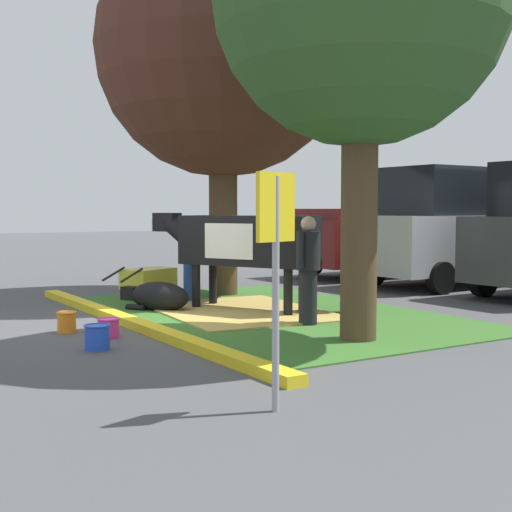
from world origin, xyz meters
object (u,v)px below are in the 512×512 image
at_px(parking_sign, 276,243).
at_px(pickup_truck_maroon, 394,230).
at_px(person_handler, 191,256).
at_px(bucket_blue, 97,337).
at_px(suv_black, 455,227).
at_px(cow_holstein, 243,241).
at_px(calf_lying, 158,296).
at_px(person_visitor_near, 355,258).
at_px(wheelbarrow, 149,279).
at_px(shade_tree_left, 223,51).
at_px(bucket_orange, 67,322).
at_px(person_visitor_far, 308,267).
at_px(bucket_pink, 109,327).

distance_m(parking_sign, pickup_truck_maroon, 12.50).
bearing_deg(pickup_truck_maroon, person_handler, -73.08).
distance_m(parking_sign, bucket_blue, 3.48).
height_order(person_handler, suv_black, suv_black).
distance_m(cow_holstein, suv_black, 5.94).
distance_m(calf_lying, pickup_truck_maroon, 8.17).
xyz_separation_m(person_handler, pickup_truck_maroon, (-2.05, 6.72, 0.29)).
bearing_deg(cow_holstein, person_visitor_near, 49.46).
height_order(cow_holstein, suv_black, suv_black).
relative_size(parking_sign, suv_black, 0.42).
bearing_deg(wheelbarrow, parking_sign, -15.31).
bearing_deg(calf_lying, bucket_blue, -36.87).
bearing_deg(shade_tree_left, cow_holstein, -20.78).
relative_size(person_handler, bucket_orange, 5.48).
bearing_deg(cow_holstein, bucket_blue, -59.33).
distance_m(parking_sign, suv_black, 10.43).
bearing_deg(bucket_orange, pickup_truck_maroon, 112.37).
distance_m(shade_tree_left, calf_lying, 4.98).
bearing_deg(bucket_blue, bucket_orange, 178.21).
height_order(person_visitor_far, bucket_pink, person_visitor_far).
xyz_separation_m(person_visitor_near, bucket_blue, (0.66, -4.45, -0.73)).
xyz_separation_m(cow_holstein, suv_black, (-0.89, 5.87, 0.14)).
bearing_deg(calf_lying, person_visitor_near, 53.61).
bearing_deg(pickup_truck_maroon, calf_lying, -70.42).
height_order(person_handler, pickup_truck_maroon, pickup_truck_maroon).
relative_size(cow_holstein, bucket_orange, 10.36).
bearing_deg(parking_sign, shade_tree_left, 153.93).
distance_m(person_visitor_near, parking_sign, 5.65).
bearing_deg(shade_tree_left, bucket_blue, -45.03).
bearing_deg(wheelbarrow, person_visitor_near, 33.44).
height_order(wheelbarrow, suv_black, suv_black).
height_order(shade_tree_left, person_visitor_near, shade_tree_left).
bearing_deg(wheelbarrow, person_handler, 37.75).
xyz_separation_m(person_visitor_far, suv_black, (-2.63, 5.82, 0.44)).
bearing_deg(bucket_blue, suv_black, 106.92).
distance_m(wheelbarrow, parking_sign, 7.43).
relative_size(shade_tree_left, parking_sign, 3.61).
xyz_separation_m(shade_tree_left, calf_lying, (1.31, -1.95, -4.39)).
xyz_separation_m(shade_tree_left, parking_sign, (7.08, -3.46, -3.25)).
bearing_deg(wheelbarrow, cow_holstein, 20.24).
relative_size(wheelbarrow, pickup_truck_maroon, 0.29).
height_order(cow_holstein, bucket_orange, cow_holstein).
bearing_deg(shade_tree_left, person_handler, -58.10).
bearing_deg(person_visitor_near, shade_tree_left, -169.28).
xyz_separation_m(person_visitor_near, suv_black, (-2.07, 4.50, 0.38)).
height_order(cow_holstein, bucket_blue, cow_holstein).
xyz_separation_m(person_visitor_far, bucket_orange, (-1.25, -3.08, -0.68)).
distance_m(person_handler, person_visitor_near, 3.02).
bearing_deg(pickup_truck_maroon, bucket_pink, -63.46).
distance_m(person_visitor_far, bucket_blue, 3.20).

